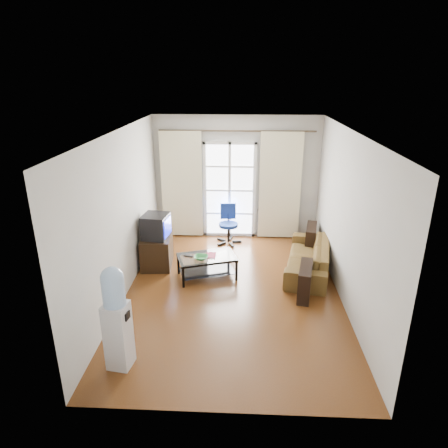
# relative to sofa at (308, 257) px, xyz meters

# --- Properties ---
(floor) EXTENTS (5.20, 5.20, 0.00)m
(floor) POSITION_rel_sofa_xyz_m (-1.39, -0.88, -0.27)
(floor) COLOR brown
(floor) RESTS_ON ground
(ceiling) EXTENTS (5.20, 5.20, 0.00)m
(ceiling) POSITION_rel_sofa_xyz_m (-1.39, -0.88, 2.43)
(ceiling) COLOR white
(ceiling) RESTS_ON wall_back
(wall_back) EXTENTS (3.60, 0.02, 2.70)m
(wall_back) POSITION_rel_sofa_xyz_m (-1.39, 1.72, 1.08)
(wall_back) COLOR #BCBAB2
(wall_back) RESTS_ON floor
(wall_front) EXTENTS (3.60, 0.02, 2.70)m
(wall_front) POSITION_rel_sofa_xyz_m (-1.39, -3.48, 1.08)
(wall_front) COLOR #BCBAB2
(wall_front) RESTS_ON floor
(wall_left) EXTENTS (0.02, 5.20, 2.70)m
(wall_left) POSITION_rel_sofa_xyz_m (-3.19, -0.88, 1.08)
(wall_left) COLOR #BCBAB2
(wall_left) RESTS_ON floor
(wall_right) EXTENTS (0.02, 5.20, 2.70)m
(wall_right) POSITION_rel_sofa_xyz_m (0.41, -0.88, 1.08)
(wall_right) COLOR #BCBAB2
(wall_right) RESTS_ON floor
(french_door) EXTENTS (1.16, 0.06, 2.15)m
(french_door) POSITION_rel_sofa_xyz_m (-1.54, 1.66, 0.80)
(french_door) COLOR white
(french_door) RESTS_ON wall_back
(curtain_rod) EXTENTS (3.30, 0.04, 0.04)m
(curtain_rod) POSITION_rel_sofa_xyz_m (-1.39, 1.62, 2.11)
(curtain_rod) COLOR #4C3F2D
(curtain_rod) RESTS_ON wall_back
(curtain_left) EXTENTS (0.90, 0.07, 2.35)m
(curtain_left) POSITION_rel_sofa_xyz_m (-2.59, 1.60, 0.93)
(curtain_left) COLOR beige
(curtain_left) RESTS_ON curtain_rod
(curtain_right) EXTENTS (0.90, 0.07, 2.35)m
(curtain_right) POSITION_rel_sofa_xyz_m (-0.44, 1.60, 0.93)
(curtain_right) COLOR beige
(curtain_right) RESTS_ON curtain_rod
(radiator) EXTENTS (0.64, 0.12, 0.64)m
(radiator) POSITION_rel_sofa_xyz_m (-0.59, 1.62, 0.06)
(radiator) COLOR gray
(radiator) RESTS_ON floor
(sofa) EXTENTS (2.16, 1.47, 0.55)m
(sofa) POSITION_rel_sofa_xyz_m (0.00, 0.00, 0.00)
(sofa) COLOR brown
(sofa) RESTS_ON floor
(coffee_table) EXTENTS (1.16, 0.87, 0.42)m
(coffee_table) POSITION_rel_sofa_xyz_m (-1.88, -0.37, -0.01)
(coffee_table) COLOR silver
(coffee_table) RESTS_ON floor
(bowl) EXTENTS (0.27, 0.27, 0.06)m
(bowl) POSITION_rel_sofa_xyz_m (-1.97, -0.48, 0.17)
(bowl) COLOR green
(bowl) RESTS_ON coffee_table
(book) EXTENTS (0.20, 0.25, 0.02)m
(book) POSITION_rel_sofa_xyz_m (-1.89, -0.34, 0.15)
(book) COLOR maroon
(book) RESTS_ON coffee_table
(remote) EXTENTS (0.18, 0.09, 0.02)m
(remote) POSITION_rel_sofa_xyz_m (-2.21, -0.39, 0.15)
(remote) COLOR black
(remote) RESTS_ON coffee_table
(tv_stand) EXTENTS (0.61, 0.86, 0.60)m
(tv_stand) POSITION_rel_sofa_xyz_m (-2.89, 0.10, 0.03)
(tv_stand) COLOR black
(tv_stand) RESTS_ON floor
(crt_tv) EXTENTS (0.55, 0.54, 0.45)m
(crt_tv) POSITION_rel_sofa_xyz_m (-2.89, 0.04, 0.55)
(crt_tv) COLOR black
(crt_tv) RESTS_ON tv_stand
(task_chair) EXTENTS (0.63, 0.63, 0.85)m
(task_chair) POSITION_rel_sofa_xyz_m (-1.55, 1.26, -0.02)
(task_chair) COLOR black
(task_chair) RESTS_ON floor
(water_cooler) EXTENTS (0.33, 0.33, 1.40)m
(water_cooler) POSITION_rel_sofa_xyz_m (-2.77, -2.77, 0.46)
(water_cooler) COLOR silver
(water_cooler) RESTS_ON floor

